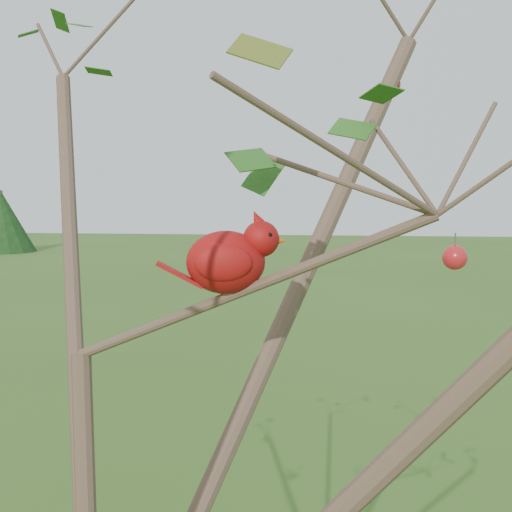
# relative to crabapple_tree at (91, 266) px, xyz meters

# --- Properties ---
(crabapple_tree) EXTENTS (2.35, 2.05, 2.95)m
(crabapple_tree) POSITION_rel_crabapple_tree_xyz_m (0.00, 0.00, 0.00)
(crabapple_tree) COLOR #493327
(crabapple_tree) RESTS_ON ground
(cardinal) EXTENTS (0.22, 0.13, 0.15)m
(cardinal) POSITION_rel_crabapple_tree_xyz_m (0.20, 0.10, 0.00)
(cardinal) COLOR #A20D0E
(cardinal) RESTS_ON ground
(distant_trees) EXTENTS (46.16, 12.41, 3.21)m
(distant_trees) POSITION_rel_crabapple_tree_xyz_m (-5.84, 24.01, -0.64)
(distant_trees) COLOR #493327
(distant_trees) RESTS_ON ground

